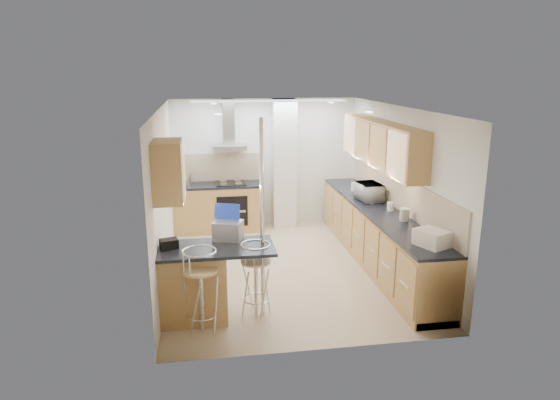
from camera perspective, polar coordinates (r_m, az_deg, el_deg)
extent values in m
plane|color=tan|center=(7.96, 0.55, -7.76)|extent=(4.80, 4.80, 0.00)
cube|color=silver|center=(9.89, -1.75, 4.29)|extent=(3.60, 0.04, 2.50)
cube|color=silver|center=(5.31, 4.92, -5.06)|extent=(3.60, 0.04, 2.50)
cube|color=silver|center=(7.49, -13.14, 0.48)|extent=(0.04, 4.80, 2.50)
cube|color=silver|center=(8.06, 13.31, 1.47)|extent=(0.04, 4.80, 2.50)
cube|color=silver|center=(7.37, 0.60, 10.51)|extent=(3.60, 4.80, 0.02)
cube|color=#A88443|center=(8.25, 11.42, 6.34)|extent=(0.34, 3.00, 0.72)
cube|color=#A88443|center=(6.02, -12.69, 3.23)|extent=(0.34, 0.62, 0.72)
cube|color=beige|center=(8.07, 13.18, 0.99)|extent=(0.03, 4.40, 0.56)
cube|color=beige|center=(9.81, -7.26, 3.68)|extent=(1.70, 0.03, 0.56)
cube|color=silver|center=(9.74, 0.44, 4.14)|extent=(0.45, 0.40, 2.50)
cube|color=#AAADAF|center=(9.52, -5.78, 6.07)|extent=(0.62, 0.48, 0.08)
cube|color=#AAADAF|center=(9.60, -5.90, 8.79)|extent=(0.22, 0.20, 0.88)
cylinder|color=silver|center=(6.11, -2.06, -2.35)|extent=(0.05, 0.05, 2.50)
cube|color=black|center=(9.42, -5.47, -1.32)|extent=(0.58, 0.02, 0.58)
cube|color=black|center=(9.60, -5.66, 1.92)|extent=(0.58, 0.50, 0.02)
cube|color=tan|center=(9.15, -1.32, 11.24)|extent=(2.80, 0.35, 0.02)
cube|color=#A88443|center=(8.17, 11.02, -4.13)|extent=(0.60, 4.40, 0.88)
cube|color=black|center=(8.03, 11.18, -1.02)|extent=(0.63, 4.40, 0.04)
cube|color=#A88443|center=(9.71, -7.06, -0.93)|extent=(1.70, 0.60, 0.88)
cube|color=black|center=(9.59, -7.15, 1.71)|extent=(1.70, 0.63, 0.04)
cube|color=#A88443|center=(6.35, -7.40, -9.50)|extent=(1.35, 0.62, 0.90)
cube|color=black|center=(6.17, -7.54, -5.52)|extent=(1.47, 0.72, 0.04)
imported|color=silver|center=(8.43, 10.16, 0.93)|extent=(0.41, 0.55, 0.29)
cube|color=#9DA0A5|center=(6.37, -5.96, -3.48)|extent=(0.42, 0.37, 0.24)
cube|color=black|center=(6.20, -12.57, -4.90)|extent=(0.24, 0.21, 0.12)
cylinder|color=white|center=(8.26, 10.40, 0.22)|extent=(0.13, 0.13, 0.18)
cylinder|color=white|center=(9.06, 8.49, 1.51)|extent=(0.13, 0.13, 0.15)
cylinder|color=#B5B091|center=(7.42, 14.05, -1.63)|extent=(0.18, 0.18, 0.18)
cylinder|color=silver|center=(7.89, 12.49, -0.73)|extent=(0.10, 0.10, 0.13)
cube|color=white|center=(6.46, 16.96, -4.17)|extent=(0.44, 0.48, 0.20)
cylinder|color=#AAADAF|center=(9.61, -10.57, 2.37)|extent=(0.16, 0.16, 0.21)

